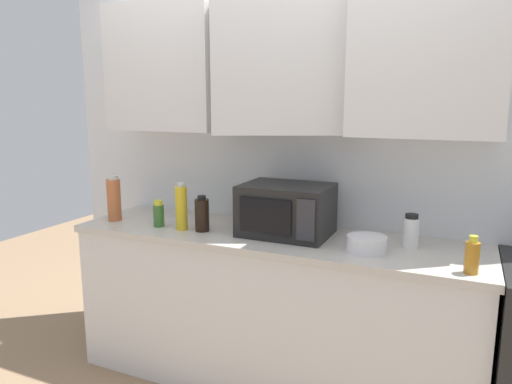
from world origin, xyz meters
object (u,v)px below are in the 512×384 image
object	(u,v)px
bowl_ceramic_small	(367,244)
bottle_white_jar	(411,231)
bottle_amber_vinegar	(472,257)
microwave	(286,210)
bottle_green_oil	(159,214)
bottle_soy_dark	(202,215)
bottle_yellow_mustard	(181,208)
bottle_spice_jar	(114,199)

from	to	relation	value
bowl_ceramic_small	bottle_white_jar	bearing A→B (deg)	41.16
bottle_amber_vinegar	bowl_ceramic_small	distance (m)	0.48
microwave	bottle_green_oil	bearing A→B (deg)	-168.89
bowl_ceramic_small	microwave	bearing A→B (deg)	164.61
bottle_green_oil	bowl_ceramic_small	bearing A→B (deg)	0.81
bottle_soy_dark	bottle_green_oil	world-z (taller)	bottle_soy_dark
bottle_white_jar	bowl_ceramic_small	size ratio (longest dim) A/B	0.88
bottle_soy_dark	bottle_amber_vinegar	distance (m)	1.40
bottle_yellow_mustard	bottle_white_jar	distance (m)	1.25
bottle_green_oil	bottle_white_jar	distance (m)	1.41
bottle_spice_jar	bottle_green_oil	bearing A→B (deg)	-1.54
bottle_soy_dark	bottle_white_jar	world-z (taller)	bottle_soy_dark
microwave	bottle_spice_jar	bearing A→B (deg)	-172.77
bottle_soy_dark	bottle_green_oil	bearing A→B (deg)	-176.47
bottle_yellow_mustard	bottle_amber_vinegar	world-z (taller)	bottle_yellow_mustard
microwave	bowl_ceramic_small	world-z (taller)	microwave
microwave	bottle_amber_vinegar	size ratio (longest dim) A/B	2.88
bottle_white_jar	microwave	bearing A→B (deg)	-177.02
bowl_ceramic_small	bottle_amber_vinegar	bearing A→B (deg)	-13.86
bottle_spice_jar	bottle_white_jar	xyz separation A→B (m)	(1.74, 0.17, -0.05)
bottle_soy_dark	bottle_green_oil	distance (m)	0.29
bottle_yellow_mustard	bowl_ceramic_small	distance (m)	1.05
bottle_yellow_mustard	bottle_green_oil	world-z (taller)	bottle_yellow_mustard
bottle_spice_jar	bottle_soy_dark	bearing A→B (deg)	0.79
microwave	bowl_ceramic_small	distance (m)	0.50
bottle_soy_dark	bottle_white_jar	size ratio (longest dim) A/B	1.19
bottle_white_jar	bottle_amber_vinegar	bearing A→B (deg)	-44.81
bottle_soy_dark	bottle_amber_vinegar	size ratio (longest dim) A/B	1.23
bottle_amber_vinegar	bowl_ceramic_small	xyz separation A→B (m)	(-0.47, 0.12, -0.04)
microwave	bottle_spice_jar	size ratio (longest dim) A/B	1.70
bottle_green_oil	bottle_white_jar	world-z (taller)	bottle_white_jar
bottle_amber_vinegar	bottle_white_jar	bearing A→B (deg)	135.19
bottle_spice_jar	bowl_ceramic_small	xyz separation A→B (m)	(1.55, 0.01, -0.10)
microwave	bottle_green_oil	world-z (taller)	microwave
bottle_amber_vinegar	bottle_white_jar	xyz separation A→B (m)	(-0.28, 0.28, 0.01)
bottle_white_jar	bottle_yellow_mustard	bearing A→B (deg)	-171.40
microwave	bottle_yellow_mustard	bearing A→B (deg)	-165.25
bottle_amber_vinegar	bowl_ceramic_small	world-z (taller)	bottle_amber_vinegar
bottle_white_jar	bottle_green_oil	bearing A→B (deg)	-172.66
bottle_white_jar	bowl_ceramic_small	xyz separation A→B (m)	(-0.19, -0.16, -0.04)
bottle_yellow_mustard	bottle_amber_vinegar	distance (m)	1.52
bottle_yellow_mustard	bottle_white_jar	xyz separation A→B (m)	(1.24, 0.19, -0.05)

